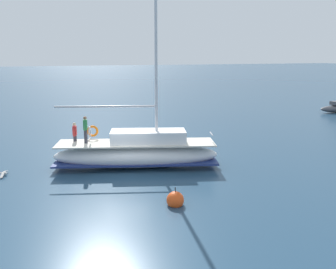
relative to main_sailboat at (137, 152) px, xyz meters
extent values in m
plane|color=navy|center=(0.28, -0.82, -0.90)|extent=(400.00, 400.00, 0.00)
ellipsoid|color=silver|center=(-0.02, -0.07, -0.20)|extent=(5.20, 9.88, 1.40)
cube|color=navy|center=(-0.02, -0.07, -0.52)|extent=(5.16, 9.70, 0.10)
cube|color=beige|center=(-0.02, -0.07, 0.54)|extent=(4.87, 9.36, 0.08)
cube|color=silver|center=(0.20, 0.61, 0.93)|extent=(2.91, 4.63, 0.70)
cylinder|color=silver|center=(0.34, 1.07, 5.70)|extent=(0.16, 0.16, 10.24)
cylinder|color=#B7B7BC|center=(-0.53, -1.67, 2.70)|extent=(1.86, 5.53, 0.12)
cylinder|color=silver|center=(1.32, 4.14, 1.05)|extent=(0.88, 0.33, 0.06)
torus|color=orange|center=(-1.94, -2.23, 1.05)|extent=(0.35, 0.71, 0.70)
cylinder|color=#33333D|center=(-0.89, -2.82, 0.98)|extent=(0.20, 0.20, 0.80)
cube|color=#338C4C|center=(-0.89, -2.82, 1.66)|extent=(0.37, 0.29, 0.56)
sphere|color=#9E7051|center=(-0.89, -2.82, 2.05)|extent=(0.20, 0.20, 0.20)
cylinder|color=#338C4C|center=(-1.10, -2.75, 1.61)|extent=(0.09, 0.09, 0.50)
cylinder|color=#338C4C|center=(-0.68, -2.88, 1.61)|extent=(0.09, 0.09, 0.50)
cylinder|color=#33333D|center=(-1.63, -3.34, 0.75)|extent=(0.20, 0.20, 0.35)
cube|color=red|center=(-1.63, -3.34, 1.21)|extent=(0.37, 0.29, 0.56)
sphere|color=beige|center=(-1.63, -3.34, 1.60)|extent=(0.20, 0.20, 0.20)
cylinder|color=red|center=(-1.84, -3.27, 1.16)|extent=(0.09, 0.09, 0.50)
cylinder|color=red|center=(-1.43, -3.40, 1.16)|extent=(0.09, 0.09, 0.50)
torus|color=silver|center=(-0.82, -2.59, 1.20)|extent=(0.74, 0.29, 0.76)
ellipsoid|color=silver|center=(-1.03, -7.31, -0.78)|extent=(0.25, 0.39, 0.16)
sphere|color=silver|center=(-1.07, -7.50, -0.75)|extent=(0.11, 0.11, 0.11)
cube|color=#9E9993|center=(-0.72, -7.38, -0.76)|extent=(0.64, 0.27, 0.16)
cube|color=#9E9993|center=(-1.34, -7.25, -0.76)|extent=(0.64, 0.27, 0.16)
sphere|color=#EA4C19|center=(6.20, -0.13, -0.67)|extent=(0.78, 0.78, 0.78)
cylinder|color=black|center=(6.20, -0.13, -0.37)|extent=(0.04, 0.04, 0.60)
camera|label=1|loc=(20.86, -6.11, 5.63)|focal=40.86mm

